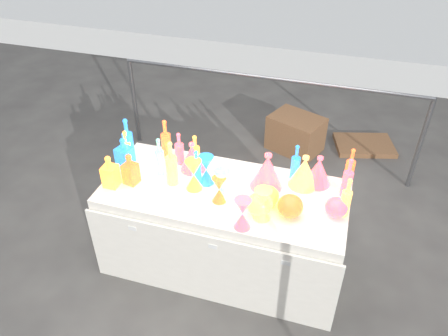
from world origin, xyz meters
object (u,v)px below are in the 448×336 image
(bottle_0, at_px, (126,146))
(lampshade_0, at_px, (192,156))
(decanter_0, at_px, (110,171))
(hourglass_0, at_px, (219,190))
(globe_0, at_px, (268,197))
(display_table, at_px, (224,228))
(cardboard_box_closed, at_px, (296,134))

(bottle_0, relative_size, lampshade_0, 1.14)
(bottle_0, distance_m, decanter_0, 0.34)
(hourglass_0, relative_size, globe_0, 1.27)
(display_table, bearing_deg, cardboard_box_closed, 81.46)
(display_table, distance_m, hourglass_0, 0.49)
(display_table, relative_size, hourglass_0, 9.09)
(decanter_0, bearing_deg, globe_0, 6.28)
(display_table, bearing_deg, decanter_0, -167.65)
(bottle_0, xyz_separation_m, lampshade_0, (0.54, 0.04, -0.02))
(hourglass_0, bearing_deg, globe_0, 10.79)
(display_table, relative_size, lampshade_0, 7.75)
(display_table, relative_size, cardboard_box_closed, 3.30)
(display_table, height_order, lampshade_0, lampshade_0)
(cardboard_box_closed, xyz_separation_m, lampshade_0, (-0.59, -1.66, 0.67))
(bottle_0, bearing_deg, decanter_0, -83.49)
(lampshade_0, bearing_deg, bottle_0, 159.85)
(display_table, height_order, hourglass_0, hourglass_0)
(hourglass_0, bearing_deg, cardboard_box_closed, 82.03)
(bottle_0, height_order, decanter_0, bottle_0)
(cardboard_box_closed, height_order, bottle_0, bottle_0)
(hourglass_0, xyz_separation_m, lampshade_0, (-0.31, 0.31, 0.02))
(display_table, xyz_separation_m, hourglass_0, (0.00, -0.12, 0.48))
(cardboard_box_closed, bearing_deg, decanter_0, -95.78)
(cardboard_box_closed, xyz_separation_m, hourglass_0, (-0.28, -1.97, 0.65))
(decanter_0, relative_size, lampshade_0, 1.10)
(display_table, relative_size, globe_0, 11.50)
(bottle_0, bearing_deg, globe_0, -9.95)
(decanter_0, relative_size, globe_0, 1.63)
(cardboard_box_closed, distance_m, globe_0, 2.00)
(display_table, xyz_separation_m, bottle_0, (-0.85, 0.16, 0.51))
(globe_0, bearing_deg, lampshade_0, 159.35)
(cardboard_box_closed, xyz_separation_m, bottle_0, (-1.13, -1.70, 0.68))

